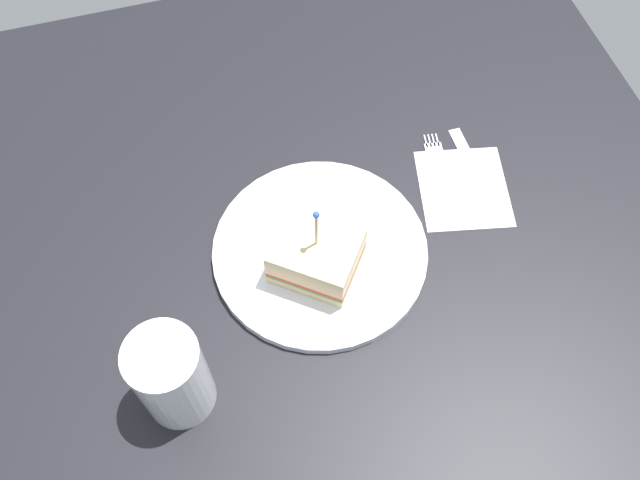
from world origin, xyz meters
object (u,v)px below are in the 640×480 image
sandwich_half_center (317,255)px  fork (438,164)px  knife (471,163)px  napkin (463,188)px  drink_glass (172,378)px  plate (320,251)px

sandwich_half_center → fork: bearing=-61.8°
fork → knife: bearing=-102.7°
napkin → knife: size_ratio=0.92×
drink_glass → knife: (19.12, -39.90, -5.37)cm
sandwich_half_center → drink_glass: size_ratio=0.99×
plate → fork: plate is taller
fork → plate: bearing=114.3°
plate → knife: bearing=-71.9°
plate → drink_glass: (-12.09, 18.34, 4.98)cm
napkin → sandwich_half_center: bearing=106.0°
fork → knife: 4.10cm
drink_glass → knife: bearing=-64.4°
sandwich_half_center → napkin: (5.80, -20.25, -3.64)cm
napkin → fork: fork is taller
drink_glass → napkin: (15.89, -37.62, -5.47)cm
sandwich_half_center → plate: bearing=-26.0°
napkin → fork: (4.13, 1.72, 0.10)cm
sandwich_half_center → napkin: size_ratio=1.01×
sandwich_half_center → napkin: sandwich_half_center is taller
plate → sandwich_half_center: (-2.00, 0.98, 3.15)cm
napkin → fork: size_ratio=0.93×
plate → napkin: (3.80, -19.28, -0.48)cm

